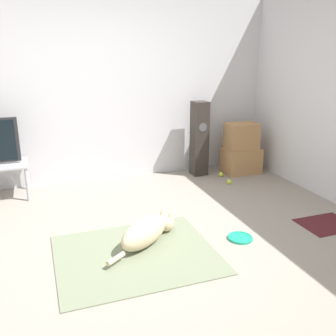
% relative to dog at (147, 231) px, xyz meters
% --- Properties ---
extents(ground_plane, '(12.00, 12.00, 0.00)m').
position_rel_dog_xyz_m(ground_plane, '(-0.14, 0.00, -0.14)').
color(ground_plane, gray).
extents(wall_back, '(8.00, 0.06, 2.55)m').
position_rel_dog_xyz_m(wall_back, '(-0.14, 2.10, 1.13)').
color(wall_back, silver).
rests_on(wall_back, ground_plane).
extents(area_rug, '(1.42, 1.19, 0.01)m').
position_rel_dog_xyz_m(area_rug, '(-0.16, -0.15, -0.14)').
color(area_rug, slate).
rests_on(area_rug, ground_plane).
extents(dog, '(0.80, 0.62, 0.27)m').
position_rel_dog_xyz_m(dog, '(0.00, 0.00, 0.00)').
color(dog, beige).
rests_on(dog, area_rug).
extents(frisbee, '(0.25, 0.25, 0.03)m').
position_rel_dog_xyz_m(frisbee, '(0.89, -0.20, -0.13)').
color(frisbee, '#199E7A').
rests_on(frisbee, ground_plane).
extents(cardboard_box_lower, '(0.53, 0.37, 0.37)m').
position_rel_dog_xyz_m(cardboard_box_lower, '(1.98, 1.65, 0.05)').
color(cardboard_box_lower, '#A87A4C').
rests_on(cardboard_box_lower, ground_plane).
extents(cardboard_box_upper, '(0.46, 0.31, 0.38)m').
position_rel_dog_xyz_m(cardboard_box_upper, '(1.97, 1.66, 0.42)').
color(cardboard_box_upper, '#A87A4C').
rests_on(cardboard_box_upper, cardboard_box_lower).
extents(floor_speaker, '(0.22, 0.22, 1.09)m').
position_rel_dog_xyz_m(floor_speaker, '(1.34, 1.79, 0.40)').
color(floor_speaker, '#2D2823').
rests_on(floor_speaker, ground_plane).
extents(tennis_ball_by_boxes, '(0.07, 0.07, 0.07)m').
position_rel_dog_xyz_m(tennis_ball_by_boxes, '(1.60, 1.57, -0.11)').
color(tennis_ball_by_boxes, '#C6E033').
rests_on(tennis_ball_by_boxes, ground_plane).
extents(tennis_ball_near_speaker, '(0.07, 0.07, 0.07)m').
position_rel_dog_xyz_m(tennis_ball_near_speaker, '(1.56, 1.24, -0.11)').
color(tennis_ball_near_speaker, '#C6E033').
rests_on(tennis_ball_near_speaker, ground_plane).
extents(door_mat, '(0.57, 0.45, 0.01)m').
position_rel_dog_xyz_m(door_mat, '(1.93, -0.23, -0.14)').
color(door_mat, '#47191E').
rests_on(door_mat, ground_plane).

